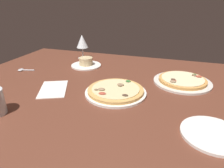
# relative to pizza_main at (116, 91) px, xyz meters

# --- Properties ---
(dining_table) EXTENTS (1.50, 1.10, 0.04)m
(dining_table) POSITION_rel_pizza_main_xyz_m (-0.05, 0.06, -0.03)
(dining_table) COLOR brown
(dining_table) RESTS_ON ground
(pizza_main) EXTENTS (0.27, 0.27, 0.03)m
(pizza_main) POSITION_rel_pizza_main_xyz_m (0.00, 0.00, 0.00)
(pizza_main) COLOR white
(pizza_main) RESTS_ON dining_table
(pizza_side) EXTENTS (0.27, 0.27, 0.03)m
(pizza_side) POSITION_rel_pizza_main_xyz_m (0.27, 0.21, -0.00)
(pizza_side) COLOR silver
(pizza_side) RESTS_ON dining_table
(ramekin_on_saucer) EXTENTS (0.18, 0.18, 0.05)m
(ramekin_on_saucer) POSITION_rel_pizza_main_xyz_m (-0.28, 0.30, 0.01)
(ramekin_on_saucer) COLOR white
(ramekin_on_saucer) RESTS_ON dining_table
(wine_glass_far) EXTENTS (0.08, 0.08, 0.16)m
(wine_glass_far) POSITION_rel_pizza_main_xyz_m (-0.37, 0.45, 0.10)
(wine_glass_far) COLOR silver
(wine_glass_far) RESTS_ON dining_table
(side_plate) EXTENTS (0.19, 0.19, 0.01)m
(side_plate) POSITION_rel_pizza_main_xyz_m (0.36, -0.18, -0.01)
(side_plate) COLOR white
(side_plate) RESTS_ON dining_table
(paper_menu) EXTENTS (0.18, 0.21, 0.00)m
(paper_menu) POSITION_rel_pizza_main_xyz_m (-0.28, -0.05, -0.01)
(paper_menu) COLOR white
(paper_menu) RESTS_ON dining_table
(spoon) EXTENTS (0.10, 0.05, 0.01)m
(spoon) POSITION_rel_pizza_main_xyz_m (-0.59, 0.12, -0.01)
(spoon) COLOR silver
(spoon) RESTS_ON dining_table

